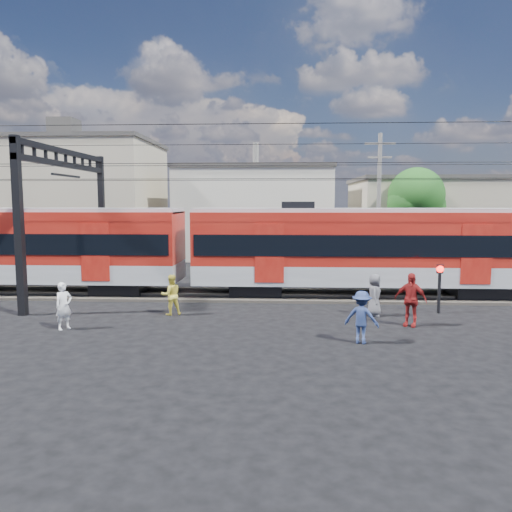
% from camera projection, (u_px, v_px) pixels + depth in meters
% --- Properties ---
extents(ground, '(120.00, 120.00, 0.00)m').
position_uv_depth(ground, '(274.00, 344.00, 15.75)').
color(ground, black).
rests_on(ground, ground).
extents(track_bed, '(70.00, 3.40, 0.12)m').
position_uv_depth(track_bed, '(277.00, 295.00, 23.69)').
color(track_bed, '#2D2823').
rests_on(track_bed, ground).
extents(rail_near, '(70.00, 0.12, 0.12)m').
position_uv_depth(rail_near, '(277.00, 295.00, 22.93)').
color(rail_near, '#59544C').
rests_on(rail_near, track_bed).
extents(rail_far, '(70.00, 0.12, 0.12)m').
position_uv_depth(rail_far, '(277.00, 290.00, 24.42)').
color(rail_far, '#59544C').
rests_on(rail_far, track_bed).
extents(commuter_train, '(50.30, 3.08, 4.17)m').
position_uv_depth(commuter_train, '(371.00, 246.00, 23.21)').
color(commuter_train, black).
rests_on(commuter_train, ground).
extents(catenary, '(70.00, 9.30, 7.52)m').
position_uv_depth(catenary, '(95.00, 188.00, 23.58)').
color(catenary, black).
rests_on(catenary, ground).
extents(building_west, '(14.28, 10.20, 9.30)m').
position_uv_depth(building_west, '(67.00, 200.00, 39.95)').
color(building_west, tan).
rests_on(building_west, ground).
extents(building_midwest, '(12.24, 12.24, 7.30)m').
position_uv_depth(building_midwest, '(256.00, 212.00, 42.27)').
color(building_midwest, beige).
rests_on(building_midwest, ground).
extents(building_mideast, '(16.32, 10.20, 6.30)m').
position_uv_depth(building_mideast, '(460.00, 219.00, 38.52)').
color(building_mideast, tan).
rests_on(building_mideast, ground).
extents(utility_pole_mid, '(1.80, 0.24, 8.50)m').
position_uv_depth(utility_pole_mid, '(379.00, 201.00, 29.84)').
color(utility_pole_mid, slate).
rests_on(utility_pole_mid, ground).
extents(tree_near, '(3.82, 3.64, 6.72)m').
position_uv_depth(tree_near, '(419.00, 199.00, 32.74)').
color(tree_near, '#382619').
rests_on(tree_near, ground).
extents(pedestrian_a, '(0.69, 0.72, 1.66)m').
position_uv_depth(pedestrian_a, '(64.00, 306.00, 17.46)').
color(pedestrian_a, white).
rests_on(pedestrian_a, ground).
extents(pedestrian_b, '(0.96, 0.88, 1.61)m').
position_uv_depth(pedestrian_b, '(171.00, 295.00, 19.71)').
color(pedestrian_b, '#E0CF46').
rests_on(pedestrian_b, ground).
extents(pedestrian_c, '(1.23, 0.97, 1.68)m').
position_uv_depth(pedestrian_c, '(362.00, 317.00, 15.72)').
color(pedestrian_c, navy).
rests_on(pedestrian_c, ground).
extents(pedestrian_d, '(1.23, 0.95, 1.94)m').
position_uv_depth(pedestrian_d, '(410.00, 300.00, 17.89)').
color(pedestrian_d, maroon).
rests_on(pedestrian_d, ground).
extents(pedestrian_e, '(0.68, 0.90, 1.66)m').
position_uv_depth(pedestrian_e, '(374.00, 295.00, 19.48)').
color(pedestrian_e, '#525156').
rests_on(pedestrian_e, ground).
extents(crossing_signal, '(0.29, 0.29, 1.97)m').
position_uv_depth(crossing_signal, '(440.00, 280.00, 19.93)').
color(crossing_signal, black).
rests_on(crossing_signal, ground).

